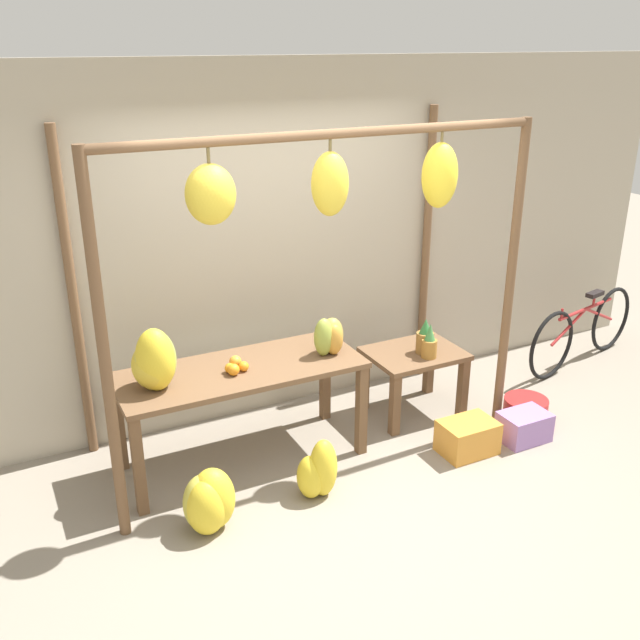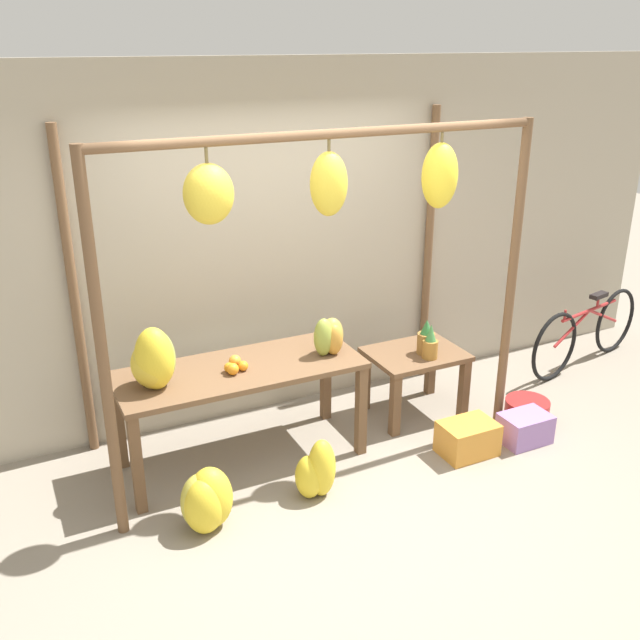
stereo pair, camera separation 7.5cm
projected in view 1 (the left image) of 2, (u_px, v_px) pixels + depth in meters
The scene contains 15 objects.
ground_plane at pixel (359, 500), 4.82m from camera, with size 20.00×20.00×0.00m, color gray.
shop_wall_back at pixel (264, 245), 5.60m from camera, with size 8.00×0.08×2.80m.
stall_awning at pixel (317, 224), 4.63m from camera, with size 3.04×1.26×2.41m.
display_table_main at pixel (241, 381), 5.05m from camera, with size 1.75×0.69×0.75m.
display_table_side at pixel (414, 365), 5.81m from camera, with size 0.75×0.58×0.55m.
banana_pile_on_table at pixel (154, 363), 4.65m from camera, with size 0.38×0.39×0.43m.
orange_pile at pixel (235, 365), 4.96m from camera, with size 0.17×0.21×0.09m.
pineapple_cluster at pixel (427, 341), 5.66m from camera, with size 0.15×0.22×0.29m.
banana_pile_ground_left at pixel (208, 502), 4.47m from camera, with size 0.40×0.35×0.43m.
banana_pile_ground_right at pixel (318, 472), 4.81m from camera, with size 0.32×0.27×0.43m.
fruit_crate_white at pixel (468, 437), 5.34m from camera, with size 0.41×0.29×0.25m.
blue_bucket at pixel (525, 411), 5.76m from camera, with size 0.35×0.35×0.21m.
parked_bicycle at pixel (583, 330), 6.73m from camera, with size 1.63×0.41×0.70m.
papaya_pile at pixel (329, 337), 5.19m from camera, with size 0.27×0.21×0.29m.
fruit_crate_purple at pixel (524, 427), 5.51m from camera, with size 0.37×0.27×0.23m.
Camera 1 is at (-2.04, -3.48, 2.92)m, focal length 40.00 mm.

